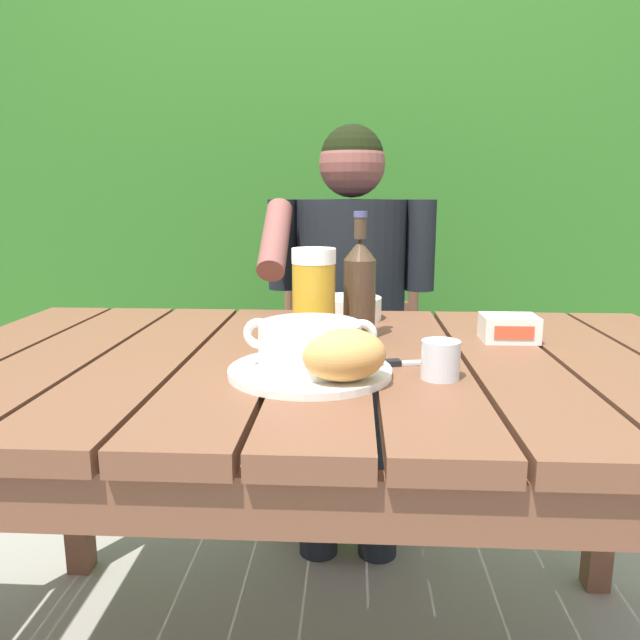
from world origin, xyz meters
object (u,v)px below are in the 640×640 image
bread_roll (345,355)px  beer_glass (314,296)px  soup_bowl (310,344)px  serving_plate (310,371)px  person_eating (350,301)px  chair_near_diner (350,361)px  water_glass_small (440,360)px  butter_tub (509,328)px  table_knife (399,363)px  diner_bowl (350,308)px  beer_bottle (360,286)px

bread_roll → beer_glass: 0.29m
soup_bowl → serving_plate: bearing=76.0°
person_eating → chair_near_diner: bearing=89.2°
person_eating → water_glass_small: bearing=-79.5°
water_glass_small → person_eating: bearing=100.5°
bread_roll → water_glass_small: bread_roll is taller
chair_near_diner → person_eating: size_ratio=0.80×
soup_bowl → chair_near_diner: bearing=86.5°
water_glass_small → butter_tub: water_glass_small is taller
butter_tub → table_knife: (-0.23, -0.19, -0.02)m
person_eating → serving_plate: 0.80m
soup_bowl → table_knife: soup_bowl is taller
beer_glass → diner_bowl: beer_glass is taller
chair_near_diner → beer_bottle: (0.02, -0.73, 0.36)m
person_eating → beer_bottle: 0.54m
butter_tub → soup_bowl: bearing=-146.2°
beer_glass → diner_bowl: (0.07, 0.24, -0.07)m
bread_roll → chair_near_diner: bearing=89.8°
bread_roll → table_knife: bearing=54.9°
bread_roll → butter_tub: bread_roll is taller
beer_bottle → serving_plate: bearing=-106.8°
chair_near_diner → butter_tub: bearing=-66.8°
serving_plate → beer_bottle: beer_bottle is taller
bread_roll → beer_glass: bearing=103.0°
beer_glass → beer_bottle: bearing=31.4°
bread_roll → beer_glass: size_ratio=0.81×
chair_near_diner → butter_tub: chair_near_diner is taller
soup_bowl → diner_bowl: 0.46m
person_eating → water_glass_small: (0.15, -0.81, 0.05)m
table_knife → diner_bowl: size_ratio=0.96×
beer_glass → beer_bottle: beer_bottle is taller
chair_near_diner → table_knife: bearing=-84.7°
diner_bowl → beer_bottle: bearing=-83.8°
chair_near_diner → serving_plate: size_ratio=3.66×
person_eating → beer_glass: bearing=-96.4°
bread_roll → beer_bottle: 0.34m
beer_glass → table_knife: (0.16, -0.15, -0.09)m
person_eating → beer_glass: (-0.07, -0.58, 0.11)m
person_eating → diner_bowl: size_ratio=8.21×
beer_glass → water_glass_small: (0.22, -0.22, -0.06)m
diner_bowl → person_eating: bearing=90.5°
butter_tub → diner_bowl: bearing=147.8°
serving_plate → bread_roll: 0.10m
soup_bowl → beer_bottle: 0.29m
chair_near_diner → butter_tub: size_ratio=8.98×
beer_bottle → water_glass_small: (0.13, -0.28, -0.07)m
serving_plate → table_knife: serving_plate is taller
serving_plate → bread_roll: bearing=-49.4°
chair_near_diner → diner_bowl: (-0.00, -0.54, 0.28)m
beer_glass → butter_tub: (0.39, 0.04, -0.07)m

